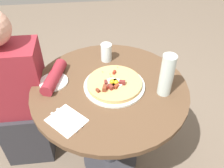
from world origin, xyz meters
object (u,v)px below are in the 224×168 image
Objects in this scene: fork at (64,122)px; knife at (69,118)px; salt_shaker at (171,78)px; person_seated at (19,103)px; water_glass at (106,52)px; pizza_plate at (114,86)px; water_bottle at (167,75)px; breakfast_pizza at (114,84)px; dining_table at (110,108)px; bread_plate at (54,82)px.

knife is at bearing 90.00° from fork.
salt_shaker reaches higher than fork.
person_seated is 9.99× the size of water_glass.
pizza_plate is 1.42× the size of water_bottle.
knife is (0.24, 0.20, -0.02)m from breakfast_pizza.
person_seated is 3.73× the size of breakfast_pizza.
knife is 3.04× the size of salt_shaker.
salt_shaker is at bearing 143.32° from water_glass.
breakfast_pizza is (-0.03, 0.01, 0.20)m from dining_table.
breakfast_pizza is at bearing 94.13° from water_glass.
fork is at bearing 63.02° from water_glass.
pizza_plate is at bearing 1.43° from salt_shaker.
person_seated is 3.33× the size of pizza_plate.
dining_table is 14.85× the size of salt_shaker.
breakfast_pizza is at bearing 1.72° from salt_shaker.
breakfast_pizza is at bearing -15.77° from water_bottle.
fork is 0.04m from knife.
person_seated is 4.74× the size of water_bottle.
dining_table is at bearing -15.38° from water_bottle.
breakfast_pizza reaches higher than knife.
salt_shaker is at bearing -178.57° from pizza_plate.
fork and knife have the same top height.
dining_table is at bearing -11.36° from breakfast_pizza.
person_seated is 19.17× the size of salt_shaker.
bread_plate is 2.76× the size of salt_shaker.
dining_table is at bearing 88.58° from water_glass.
dining_table is 0.60m from person_seated.
knife is (-0.09, 0.28, 0.00)m from bread_plate.
water_bottle is (-0.86, 0.24, 0.34)m from person_seated.
bread_plate reaches higher than dining_table.
breakfast_pizza is 0.32m from knife.
bread_plate is at bearing -12.48° from pizza_plate.
pizza_plate is (-0.03, 0.00, 0.18)m from dining_table.
dining_table is 4.88× the size of knife.
pizza_plate is 0.29m from water_bottle.
water_bottle is 0.14m from salt_shaker.
water_bottle is at bearing 53.38° from salt_shaker.
water_bottle reaches higher than pizza_plate.
water_glass is at bearing -170.15° from person_seated.
water_glass reaches higher than breakfast_pizza.
breakfast_pizza is at bearing 86.35° from fork.
person_seated is at bearing -9.48° from salt_shaker.
person_seated is at bearing -179.92° from knife.
pizza_plate is 0.27m from water_glass.
pizza_plate is 3.00× the size of water_glass.
dining_table is 0.18m from pizza_plate.
person_seated is 0.66m from pizza_plate.
fork is (0.27, 0.23, 0.00)m from pizza_plate.
person_seated is 6.95× the size of bread_plate.
breakfast_pizza is 1.27× the size of water_bottle.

